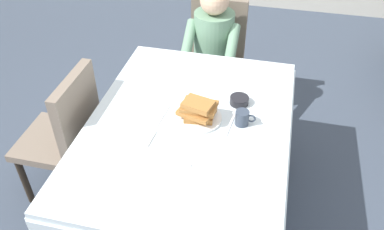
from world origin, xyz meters
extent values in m
plane|color=#3D4756|center=(0.00, 0.00, 0.00)|extent=(14.00, 14.00, 0.00)
cube|color=silver|center=(0.00, 0.00, 0.72)|extent=(1.10, 1.50, 0.04)
cube|color=silver|center=(0.00, 0.76, 0.61)|extent=(1.10, 0.01, 0.18)
cube|color=silver|center=(-0.56, 0.00, 0.61)|extent=(0.01, 1.50, 0.18)
cube|color=silver|center=(0.56, 0.00, 0.61)|extent=(0.01, 1.50, 0.18)
cylinder|color=brown|center=(-0.47, 0.67, 0.35)|extent=(0.07, 0.07, 0.70)
cylinder|color=brown|center=(0.47, 0.67, 0.35)|extent=(0.07, 0.07, 0.70)
cube|color=#7A6B5B|center=(-0.06, 1.07, 0.42)|extent=(0.44, 0.44, 0.05)
cube|color=#7A6B5B|center=(-0.06, 1.27, 0.69)|extent=(0.44, 0.06, 0.48)
cylinder|color=#2D2319|center=(0.12, 0.89, 0.20)|extent=(0.04, 0.04, 0.40)
cylinder|color=#2D2319|center=(-0.24, 0.89, 0.20)|extent=(0.04, 0.04, 0.40)
cylinder|color=#2D2319|center=(0.12, 1.25, 0.20)|extent=(0.04, 0.04, 0.40)
cylinder|color=#2D2319|center=(-0.24, 1.25, 0.20)|extent=(0.04, 0.04, 0.40)
cylinder|color=gray|center=(-0.06, 1.05, 0.68)|extent=(0.30, 0.30, 0.46)
sphere|color=#D8AD8C|center=(-0.06, 1.03, 1.02)|extent=(0.21, 0.21, 0.21)
cylinder|color=gray|center=(0.10, 0.91, 0.75)|extent=(0.08, 0.29, 0.23)
cylinder|color=gray|center=(-0.22, 0.91, 0.75)|extent=(0.08, 0.29, 0.23)
cylinder|color=#383D51|center=(0.02, 0.87, 0.23)|extent=(0.10, 0.10, 0.45)
cylinder|color=#383D51|center=(-0.14, 0.87, 0.23)|extent=(0.10, 0.10, 0.45)
cube|color=#7A6B5B|center=(-0.87, 0.00, 0.42)|extent=(0.44, 0.44, 0.05)
cube|color=#7A6B5B|center=(-0.67, 0.00, 0.69)|extent=(0.06, 0.44, 0.48)
cylinder|color=#2D2319|center=(-1.05, -0.18, 0.20)|extent=(0.04, 0.04, 0.40)
cylinder|color=#2D2319|center=(-1.05, 0.18, 0.20)|extent=(0.04, 0.04, 0.40)
cylinder|color=#2D2319|center=(-0.69, -0.18, 0.20)|extent=(0.04, 0.04, 0.40)
cylinder|color=#2D2319|center=(-0.69, 0.18, 0.20)|extent=(0.04, 0.04, 0.40)
cylinder|color=white|center=(0.04, 0.05, 0.75)|extent=(0.28, 0.28, 0.02)
cube|color=#A36B33|center=(0.05, 0.05, 0.77)|extent=(0.17, 0.16, 0.03)
cube|color=#A36B33|center=(0.04, 0.04, 0.80)|extent=(0.22, 0.18, 0.02)
cube|color=#A36B33|center=(0.05, 0.05, 0.82)|extent=(0.20, 0.15, 0.02)
cube|color=#A36B33|center=(0.05, 0.04, 0.85)|extent=(0.18, 0.15, 0.03)
cylinder|color=#333D4C|center=(0.29, 0.06, 0.78)|extent=(0.08, 0.08, 0.08)
torus|color=#333D4C|center=(0.34, 0.06, 0.79)|extent=(0.05, 0.01, 0.05)
cylinder|color=black|center=(0.25, 0.24, 0.76)|extent=(0.11, 0.11, 0.04)
cube|color=silver|center=(-0.15, 0.03, 0.74)|extent=(0.03, 0.18, 0.00)
cube|color=silver|center=(0.23, 0.03, 0.74)|extent=(0.03, 0.20, 0.00)
cube|color=silver|center=(0.02, -0.31, 0.74)|extent=(0.15, 0.03, 0.00)
cube|color=white|center=(-0.24, -0.17, 0.74)|extent=(0.18, 0.13, 0.01)
camera|label=1|loc=(0.41, -1.63, 2.17)|focal=37.57mm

